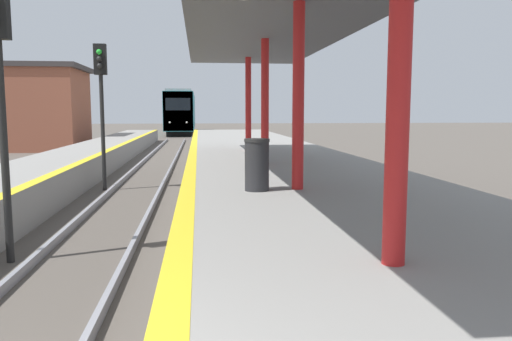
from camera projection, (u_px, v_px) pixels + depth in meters
name	position (u px, v px, depth m)	size (l,w,h in m)	color
train	(182.00, 112.00, 56.08)	(2.83, 20.46, 4.53)	black
signal_mid	(101.00, 89.00, 14.88)	(0.36, 0.31, 4.38)	black
station_canopy	(279.00, 23.00, 11.71)	(4.38, 19.40, 3.75)	red
trash_bin	(257.00, 165.00, 9.49)	(0.49, 0.49, 0.99)	#262628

